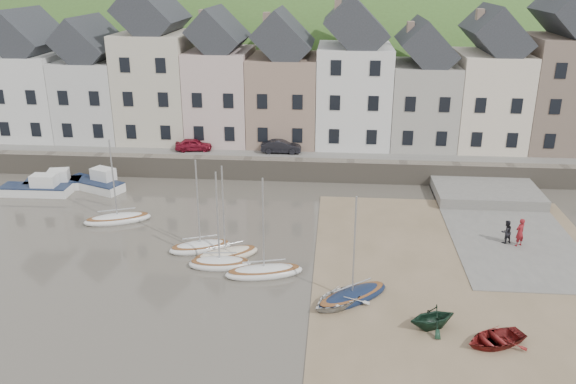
# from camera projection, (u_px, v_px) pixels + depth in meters

# --- Properties ---
(ground) EXTENTS (160.00, 160.00, 0.00)m
(ground) POSITION_uv_depth(u_px,v_px,m) (279.00, 275.00, 34.95)
(ground) COLOR #4D473C
(ground) RESTS_ON ground
(quay_land) EXTENTS (90.00, 30.00, 1.50)m
(quay_land) POSITION_uv_depth(u_px,v_px,m) (308.00, 127.00, 64.51)
(quay_land) COLOR #3E6126
(quay_land) RESTS_ON ground
(quay_street) EXTENTS (70.00, 7.00, 0.10)m
(quay_street) POSITION_uv_depth(u_px,v_px,m) (302.00, 151.00, 53.51)
(quay_street) COLOR slate
(quay_street) RESTS_ON quay_land
(seawall) EXTENTS (70.00, 1.20, 1.80)m
(seawall) POSITION_uv_depth(u_px,v_px,m) (299.00, 170.00, 50.48)
(seawall) COLOR slate
(seawall) RESTS_ON ground
(beach) EXTENTS (18.00, 26.00, 0.06)m
(beach) POSITION_uv_depth(u_px,v_px,m) (469.00, 283.00, 34.07)
(beach) COLOR #786549
(beach) RESTS_ON ground
(slipway) EXTENTS (8.00, 18.00, 0.12)m
(slipway) POSITION_uv_depth(u_px,v_px,m) (505.00, 228.00, 41.20)
(slipway) COLOR slate
(slipway) RESTS_ON ground
(hillside) EXTENTS (134.40, 84.00, 84.00)m
(hillside) POSITION_uv_depth(u_px,v_px,m) (286.00, 195.00, 97.63)
(hillside) COLOR #3E6126
(hillside) RESTS_ON ground
(townhouse_terrace) EXTENTS (61.05, 8.00, 13.93)m
(townhouse_terrace) POSITION_uv_depth(u_px,v_px,m) (323.00, 80.00, 54.59)
(townhouse_terrace) COLOR silver
(townhouse_terrace) RESTS_ON quay_land
(sailboat_0) EXTENTS (4.91, 3.11, 6.32)m
(sailboat_0) POSITION_uv_depth(u_px,v_px,m) (118.00, 219.00, 42.19)
(sailboat_0) COLOR white
(sailboat_0) RESTS_ON ground
(sailboat_1) EXTENTS (4.27, 2.84, 6.32)m
(sailboat_1) POSITION_uv_depth(u_px,v_px,m) (200.00, 247.00, 37.93)
(sailboat_1) COLOR white
(sailboat_1) RESTS_ON ground
(sailboat_2) EXTENTS (4.52, 3.56, 6.32)m
(sailboat_2) POSITION_uv_depth(u_px,v_px,m) (225.00, 255.00, 36.86)
(sailboat_2) COLOR beige
(sailboat_2) RESTS_ON ground
(sailboat_3) EXTENTS (3.92, 1.87, 6.32)m
(sailboat_3) POSITION_uv_depth(u_px,v_px,m) (220.00, 263.00, 35.84)
(sailboat_3) COLOR white
(sailboat_3) RESTS_ON ground
(sailboat_4) EXTENTS (4.87, 2.63, 6.32)m
(sailboat_4) POSITION_uv_depth(u_px,v_px,m) (264.00, 271.00, 34.85)
(sailboat_4) COLOR white
(sailboat_4) RESTS_ON ground
(sailboat_5) EXTENTS (4.64, 4.20, 6.32)m
(sailboat_5) POSITION_uv_depth(u_px,v_px,m) (352.00, 296.00, 32.21)
(sailboat_5) COLOR #131F3B
(sailboat_5) RESTS_ON ground
(motorboat_0) EXTENTS (4.73, 2.69, 1.70)m
(motorboat_0) POSITION_uv_depth(u_px,v_px,m) (55.00, 182.00, 48.52)
(motorboat_0) COLOR white
(motorboat_0) RESTS_ON ground
(motorboat_1) EXTENTS (5.56, 1.86, 1.70)m
(motorboat_1) POSITION_uv_depth(u_px,v_px,m) (38.00, 188.00, 47.22)
(motorboat_1) COLOR white
(motorboat_1) RESTS_ON ground
(motorboat_2) EXTENTS (5.51, 3.68, 1.70)m
(motorboat_2) POSITION_uv_depth(u_px,v_px,m) (96.00, 182.00, 48.44)
(motorboat_2) COLOR white
(motorboat_2) RESTS_ON ground
(rowboat_white) EXTENTS (4.18, 4.19, 0.72)m
(rowboat_white) POSITION_uv_depth(u_px,v_px,m) (339.00, 299.00, 31.66)
(rowboat_white) COLOR silver
(rowboat_white) RESTS_ON beach
(rowboat_green) EXTENTS (3.08, 2.90, 1.29)m
(rowboat_green) POSITION_uv_depth(u_px,v_px,m) (433.00, 317.00, 29.48)
(rowboat_green) COLOR #163122
(rowboat_green) RESTS_ON beach
(rowboat_red) EXTENTS (3.69, 3.27, 0.63)m
(rowboat_red) POSITION_uv_depth(u_px,v_px,m) (495.00, 339.00, 28.32)
(rowboat_red) COLOR maroon
(rowboat_red) RESTS_ON beach
(person_red) EXTENTS (0.82, 0.75, 1.89)m
(person_red) POSITION_uv_depth(u_px,v_px,m) (520.00, 232.00, 38.08)
(person_red) COLOR maroon
(person_red) RESTS_ON slipway
(person_dark) EXTENTS (0.94, 0.86, 1.57)m
(person_dark) POSITION_uv_depth(u_px,v_px,m) (506.00, 232.00, 38.55)
(person_dark) COLOR black
(person_dark) RESTS_ON slipway
(car_left) EXTENTS (3.42, 1.78, 1.11)m
(car_left) POSITION_uv_depth(u_px,v_px,m) (194.00, 145.00, 53.13)
(car_left) COLOR maroon
(car_left) RESTS_ON quay_street
(car_right) EXTENTS (3.55, 1.25, 1.17)m
(car_right) POSITION_uv_depth(u_px,v_px,m) (281.00, 146.00, 52.49)
(car_right) COLOR black
(car_right) RESTS_ON quay_street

